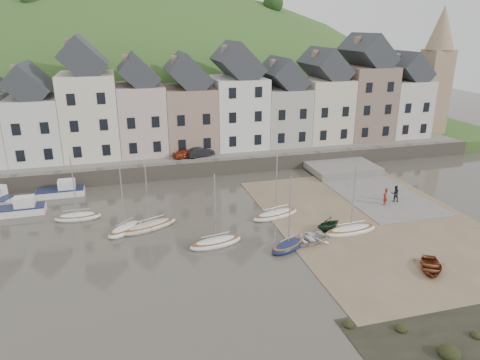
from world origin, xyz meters
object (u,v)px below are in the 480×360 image
object	(u,v)px
rowboat_white	(308,239)
car_left	(186,153)
sailboat_0	(78,217)
person_dark	(395,193)
rowboat_green	(328,224)
car_right	(201,152)
rowboat_red	(430,266)
person_red	(385,196)

from	to	relation	value
rowboat_white	car_left	bearing A→B (deg)	-179.78
rowboat_white	car_left	xyz separation A→B (m)	(-6.59, 21.82, 1.73)
sailboat_0	person_dark	distance (m)	30.70
person_dark	rowboat_white	bearing A→B (deg)	40.26
rowboat_green	car_right	bearing A→B (deg)	-178.45
sailboat_0	rowboat_red	bearing A→B (deg)	-32.90
person_red	car_right	world-z (taller)	car_right
person_dark	rowboat_red	bearing A→B (deg)	81.06
sailboat_0	person_red	xyz separation A→B (m)	(28.96, -4.59, 0.72)
rowboat_green	car_right	size ratio (longest dim) A/B	0.72
car_left	car_right	size ratio (longest dim) A/B	0.93
person_dark	car_left	world-z (taller)	car_left
person_dark	rowboat_green	bearing A→B (deg)	38.51
sailboat_0	rowboat_white	distance (m)	21.00
person_red	car_left	world-z (taller)	car_left
car_right	rowboat_green	bearing A→B (deg)	-176.28
car_left	rowboat_white	bearing A→B (deg)	-176.84
rowboat_green	person_red	size ratio (longest dim) A/B	1.44
car_right	sailboat_0	bearing A→B (deg)	114.55
sailboat_0	person_red	bearing A→B (deg)	-9.01
rowboat_white	rowboat_red	world-z (taller)	rowboat_white
sailboat_0	rowboat_white	xyz separation A→B (m)	(18.49, -9.97, 0.15)
rowboat_white	car_left	size ratio (longest dim) A/B	1.08
rowboat_red	person_red	size ratio (longest dim) A/B	1.84
rowboat_red	car_right	distance (m)	30.52
person_red	person_dark	size ratio (longest dim) A/B	1.03
sailboat_0	car_right	size ratio (longest dim) A/B	1.83
person_dark	car_left	distance (m)	24.45
person_dark	car_right	distance (m)	23.13
rowboat_green	rowboat_red	world-z (taller)	rowboat_green
rowboat_green	rowboat_red	distance (m)	9.03
rowboat_white	person_red	world-z (taller)	person_red
car_left	person_red	bearing A→B (deg)	-147.58
person_dark	sailboat_0	bearing A→B (deg)	6.30
rowboat_red	car_left	xyz separation A→B (m)	(-13.36, 28.18, 1.76)
person_dark	car_left	bearing A→B (deg)	-26.74
rowboat_green	person_red	distance (m)	8.75
sailboat_0	rowboat_red	distance (m)	30.08
person_dark	car_left	size ratio (longest dim) A/B	0.52
rowboat_green	car_left	size ratio (longest dim) A/B	0.77
rowboat_red	person_dark	size ratio (longest dim) A/B	1.90
person_red	car_left	bearing A→B (deg)	-80.14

